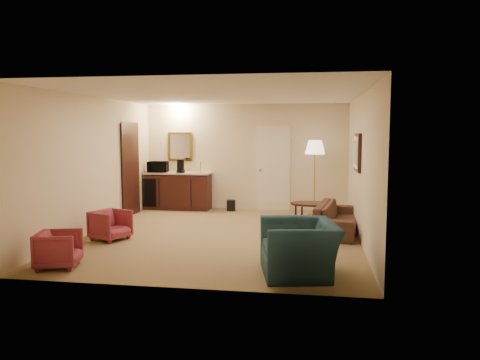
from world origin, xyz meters
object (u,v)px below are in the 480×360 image
Objects in this scene: microwave at (158,166)px; waste_bin at (231,205)px; sofa at (338,213)px; rose_chair_far at (59,247)px; rose_chair_near at (110,223)px; wetbar_cabinet at (178,191)px; floor_lamp at (315,178)px; teal_armchair at (299,239)px; coffee_maker at (181,166)px; coffee_table at (312,215)px.

waste_bin is at bearing -5.21° from microwave.
microwave is at bearing 73.40° from sofa.
rose_chair_near is at bearing -14.02° from rose_chair_far.
wetbar_cabinet reaches higher than rose_chair_near.
teal_armchair is at bearing -92.54° from floor_lamp.
teal_armchair is at bearing -69.68° from waste_bin.
floor_lamp is at bearing 5.41° from coffee_maker.
microwave reaches higher than waste_bin.
waste_bin is 2.07m from microwave.
floor_lamp is (0.05, 1.40, 0.62)m from coffee_table.
teal_armchair is at bearing -57.40° from wetbar_cabinet.
sofa is 3.95× the size of microwave.
coffee_table is at bearing -40.18° from waste_bin.
coffee_table is at bearing -17.56° from coffee_maker.
sofa is 4.28m from coffee_maker.
teal_armchair is 1.28× the size of coffee_table.
floor_lamp is 6.54× the size of waste_bin.
coffee_table is 4.22m from microwave.
rose_chair_near is 1.73m from rose_chair_far.
coffee_maker reaches higher than rose_chair_near.
microwave is (-3.79, 1.64, 0.84)m from coffee_table.
rose_chair_far is at bearing -92.79° from wetbar_cabinet.
coffee_table is 1.53m from floor_lamp.
microwave and coffee_maker have the same top height.
coffee_maker is (-1.25, -0.03, 0.95)m from waste_bin.
microwave is at bearing -154.60° from teal_armchair.
rose_chair_near is (-3.40, 1.51, -0.19)m from teal_armchair.
teal_armchair is (-0.65, -2.78, 0.11)m from sofa.
microwave is (-0.24, 5.06, 0.79)m from rose_chair_far.
coffee_maker is at bearing 153.24° from coffee_table.
teal_armchair reaches higher than rose_chair_near.
waste_bin is (1.60, 3.34, -0.16)m from rose_chair_near.
microwave is (-1.84, -0.01, 0.95)m from waste_bin.
coffee_table is (0.16, 3.20, -0.24)m from teal_armchair.
floor_lamp reaches higher than coffee_maker.
floor_lamp is at bearing -50.81° from rose_chair_far.
coffee_table reaches higher than waste_bin.
teal_armchair is 1.91× the size of rose_chair_far.
teal_armchair is at bearing 175.85° from sofa.
wetbar_cabinet is 0.86× the size of sofa.
coffee_table is 2.64× the size of coffee_maker.
coffee_maker is (-3.25, 0.22, 0.21)m from floor_lamp.
wetbar_cabinet is 0.80m from microwave.
rose_chair_far is at bearing -84.79° from coffee_maker.
floor_lamp is 3.59× the size of microwave.
sofa is at bearing -19.61° from coffee_maker.
wetbar_cabinet is 1.48× the size of teal_armchair.
floor_lamp is (3.60, 4.81, 0.58)m from rose_chair_far.
waste_bin is at bearing -171.16° from teal_armchair.
teal_armchair is 3.41m from rose_chair_far.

